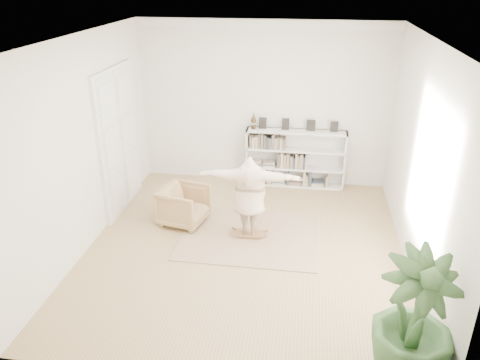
# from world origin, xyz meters

# --- Properties ---
(floor) EXTENTS (6.00, 6.00, 0.00)m
(floor) POSITION_xyz_m (0.00, 0.00, 0.00)
(floor) COLOR olive
(floor) RESTS_ON ground
(room_shell) EXTENTS (6.00, 6.00, 6.00)m
(room_shell) POSITION_xyz_m (0.00, 2.94, 3.51)
(room_shell) COLOR silver
(room_shell) RESTS_ON floor
(doors) EXTENTS (0.09, 1.78, 2.92)m
(doors) POSITION_xyz_m (-2.70, 1.30, 1.40)
(doors) COLOR white
(doors) RESTS_ON floor
(bookshelf) EXTENTS (2.20, 0.35, 1.64)m
(bookshelf) POSITION_xyz_m (0.74, 2.82, 0.64)
(bookshelf) COLOR silver
(bookshelf) RESTS_ON floor
(armchair) EXTENTS (0.98, 0.96, 0.75)m
(armchair) POSITION_xyz_m (-1.29, 0.74, 0.37)
(armchair) COLOR tan
(armchair) RESTS_ON floor
(rug) EXTENTS (2.50, 2.00, 0.02)m
(rug) POSITION_xyz_m (0.02, 0.41, 0.01)
(rug) COLOR tan
(rug) RESTS_ON floor
(rocker_board) EXTENTS (0.46, 0.28, 0.10)m
(rocker_board) POSITION_xyz_m (0.02, 0.41, 0.06)
(rocker_board) COLOR brown
(rocker_board) RESTS_ON rug
(person) EXTENTS (1.85, 0.51, 1.51)m
(person) POSITION_xyz_m (0.02, 0.41, 0.87)
(person) COLOR beige
(person) RESTS_ON rocker_board
(houseplant) EXTENTS (1.23, 1.23, 1.71)m
(houseplant) POSITION_xyz_m (2.30, -2.55, 0.85)
(houseplant) COLOR #33572B
(houseplant) RESTS_ON floor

